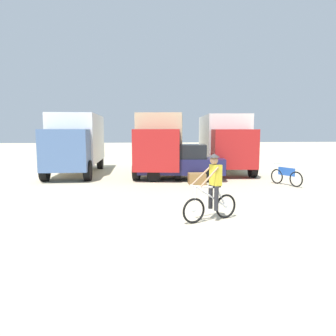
# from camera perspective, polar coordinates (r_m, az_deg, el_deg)

# --- Properties ---
(ground_plane) EXTENTS (120.00, 120.00, 0.00)m
(ground_plane) POSITION_cam_1_polar(r_m,az_deg,el_deg) (7.53, 0.72, -12.07)
(ground_plane) COLOR beige
(box_truck_avon_van) EXTENTS (2.52, 6.80, 3.35)m
(box_truck_avon_van) POSITION_cam_1_polar(r_m,az_deg,el_deg) (18.79, -16.06, 4.71)
(box_truck_avon_van) COLOR white
(box_truck_avon_van) RESTS_ON ground
(box_truck_tan_camper) EXTENTS (3.37, 7.03, 3.35)m
(box_truck_tan_camper) POSITION_cam_1_polar(r_m,az_deg,el_deg) (18.25, -1.25, 4.92)
(box_truck_tan_camper) COLOR #CCB78E
(box_truck_tan_camper) RESTS_ON ground
(box_truck_white_box) EXTENTS (3.02, 6.95, 3.35)m
(box_truck_white_box) POSITION_cam_1_polar(r_m,az_deg,el_deg) (19.59, 10.02, 4.94)
(box_truck_white_box) COLOR white
(box_truck_white_box) RESTS_ON ground
(sedan_parked) EXTENTS (4.43, 2.41, 1.76)m
(sedan_parked) POSITION_cam_1_polar(r_m,az_deg,el_deg) (15.84, 2.55, 1.06)
(sedan_parked) COLOR #1E1E4C
(sedan_parked) RESTS_ON ground
(cyclist_orange_shirt) EXTENTS (1.63, 0.77, 1.82)m
(cyclist_orange_shirt) POSITION_cam_1_polar(r_m,az_deg,el_deg) (8.67, 7.92, -3.87)
(cyclist_orange_shirt) COLOR black
(cyclist_orange_shirt) RESTS_ON ground
(bicycle_spare) EXTENTS (0.80, 1.61, 0.97)m
(bicycle_spare) POSITION_cam_1_polar(r_m,az_deg,el_deg) (15.18, 20.35, -1.43)
(bicycle_spare) COLOR black
(bicycle_spare) RESTS_ON ground
(supply_crate) EXTENTS (0.79, 0.75, 0.50)m
(supply_crate) POSITION_cam_1_polar(r_m,az_deg,el_deg) (14.63, 5.18, -1.91)
(supply_crate) COLOR olive
(supply_crate) RESTS_ON ground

